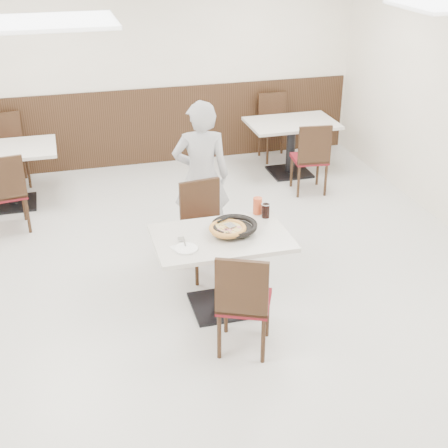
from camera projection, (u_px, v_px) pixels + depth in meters
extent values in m
plane|color=#B6B6B2|center=(211.00, 283.00, 6.20)|extent=(7.00, 7.00, 0.00)
cube|color=silver|center=(148.00, 67.00, 8.59)|extent=(6.00, 0.04, 2.80)
cube|color=silver|center=(417.00, 433.00, 2.56)|extent=(6.00, 0.04, 2.80)
cube|color=black|center=(152.00, 126.00, 8.96)|extent=(5.90, 0.03, 1.10)
cube|color=white|center=(2.00, 24.00, 3.31)|extent=(1.20, 0.60, 0.02)
cylinder|color=black|center=(235.00, 232.00, 5.52)|extent=(0.14, 0.14, 0.04)
cylinder|color=black|center=(234.00, 228.00, 5.54)|extent=(0.36, 0.36, 0.01)
cylinder|color=gold|center=(228.00, 230.00, 5.47)|extent=(0.33, 0.33, 0.02)
cube|color=white|center=(230.00, 225.00, 5.49)|extent=(0.10, 0.12, 0.00)
cube|color=silver|center=(180.00, 248.00, 5.30)|extent=(0.17, 0.17, 0.00)
cylinder|color=white|center=(186.00, 249.00, 5.28)|extent=(0.23, 0.23, 0.01)
cube|color=white|center=(185.00, 242.00, 5.36)|extent=(0.02, 0.14, 0.00)
cylinder|color=black|center=(266.00, 211.00, 5.81)|extent=(0.08, 0.08, 0.13)
cylinder|color=#CE4B25|center=(258.00, 206.00, 5.88)|extent=(0.10, 0.10, 0.16)
imported|color=silver|center=(201.00, 177.00, 6.54)|extent=(0.66, 0.49, 1.64)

